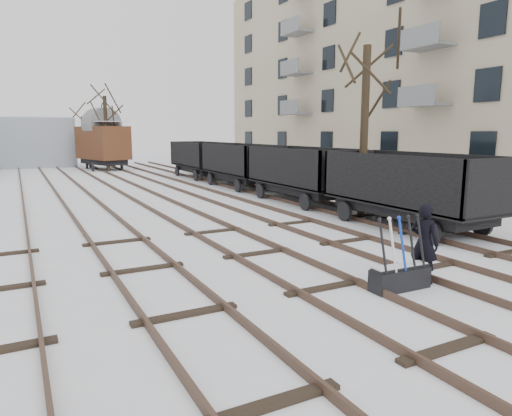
% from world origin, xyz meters
% --- Properties ---
extents(ground, '(120.00, 120.00, 0.00)m').
position_xyz_m(ground, '(0.00, 0.00, 0.00)').
color(ground, white).
rests_on(ground, ground).
extents(tracks, '(13.90, 52.00, 0.16)m').
position_xyz_m(tracks, '(-0.00, 13.67, 0.07)').
color(tracks, black).
rests_on(tracks, ground).
extents(apartment_block, '(10.12, 45.00, 16.10)m').
position_xyz_m(apartment_block, '(19.95, 14.00, 8.05)').
color(apartment_block, '#BFAD93').
rests_on(apartment_block, ground).
extents(shed_right, '(7.00, 6.00, 4.50)m').
position_xyz_m(shed_right, '(-4.00, 40.00, 2.25)').
color(shed_right, '#969DA9').
rests_on(shed_right, ground).
extents(ground_frame, '(1.31, 0.45, 1.49)m').
position_xyz_m(ground_frame, '(1.32, -0.71, 0.28)').
color(ground_frame, black).
rests_on(ground_frame, ground).
extents(worker, '(0.54, 0.70, 1.72)m').
position_xyz_m(worker, '(2.07, -0.61, 0.86)').
color(worker, black).
rests_on(worker, ground).
extents(freight_wagon_a, '(2.42, 6.05, 2.47)m').
position_xyz_m(freight_wagon_a, '(6.00, 3.62, 0.94)').
color(freight_wagon_a, black).
rests_on(freight_wagon_a, ground).
extents(freight_wagon_b, '(2.42, 6.05, 2.47)m').
position_xyz_m(freight_wagon_b, '(6.00, 10.02, 0.94)').
color(freight_wagon_b, black).
rests_on(freight_wagon_b, ground).
extents(freight_wagon_c, '(2.42, 6.05, 2.47)m').
position_xyz_m(freight_wagon_c, '(6.00, 16.42, 0.94)').
color(freight_wagon_c, black).
rests_on(freight_wagon_c, ground).
extents(freight_wagon_d, '(2.42, 6.05, 2.47)m').
position_xyz_m(freight_wagon_d, '(6.00, 22.82, 0.94)').
color(freight_wagon_d, black).
rests_on(freight_wagon_d, ground).
extents(box_van_wagon, '(4.16, 5.82, 4.01)m').
position_xyz_m(box_van_wagon, '(1.17, 33.23, 2.34)').
color(box_van_wagon, black).
rests_on(box_van_wagon, ground).
extents(tree_near, '(0.30, 0.30, 6.31)m').
position_xyz_m(tree_near, '(6.31, 6.32, 3.16)').
color(tree_near, black).
rests_on(tree_near, ground).
extents(tree_far_left, '(0.30, 0.30, 4.86)m').
position_xyz_m(tree_far_left, '(0.48, 35.88, 2.43)').
color(tree_far_left, black).
rests_on(tree_far_left, ground).
extents(tree_far_right, '(0.30, 0.30, 5.98)m').
position_xyz_m(tree_far_right, '(1.15, 31.10, 2.99)').
color(tree_far_right, black).
rests_on(tree_far_right, ground).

